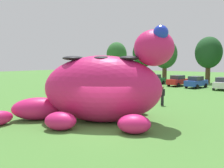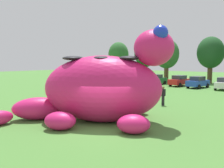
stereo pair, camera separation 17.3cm
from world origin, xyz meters
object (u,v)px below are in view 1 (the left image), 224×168
object	(u,v)px
giant_inflatable_creature	(102,88)
car_green	(155,79)
spectator_mid_field	(79,92)
spectator_near_inflatable	(162,96)
car_red	(178,81)
car_white	(223,83)
spectator_wandering	(105,96)
car_blue	(196,82)

from	to	relation	value
giant_inflatable_creature	car_green	distance (m)	25.88
giant_inflatable_creature	car_green	world-z (taller)	giant_inflatable_creature
giant_inflatable_creature	spectator_mid_field	bearing A→B (deg)	145.83
giant_inflatable_creature	spectator_near_inflatable	xyz separation A→B (m)	(0.54, 7.65, -1.37)
giant_inflatable_creature	car_red	bearing A→B (deg)	101.49
car_red	spectator_mid_field	xyz separation A→B (m)	(-2.15, -19.52, -0.01)
car_green	car_white	distance (m)	10.89
giant_inflatable_creature	spectator_wandering	xyz separation A→B (m)	(-3.30, 4.32, -1.37)
spectator_near_inflatable	spectator_mid_field	world-z (taller)	same
giant_inflatable_creature	spectator_near_inflatable	size ratio (longest dim) A/B	5.88
car_white	spectator_mid_field	size ratio (longest dim) A/B	2.41
spectator_near_inflatable	spectator_wandering	distance (m)	5.08
spectator_near_inflatable	spectator_mid_field	size ratio (longest dim) A/B	1.00
spectator_near_inflatable	spectator_mid_field	distance (m)	8.15
car_blue	car_white	distance (m)	3.69
car_green	spectator_near_inflatable	size ratio (longest dim) A/B	2.50
car_red	spectator_near_inflatable	bearing A→B (deg)	-71.79
giant_inflatable_creature	spectator_wandering	bearing A→B (deg)	127.38
car_green	spectator_wandering	distance (m)	20.71
car_red	spectator_mid_field	bearing A→B (deg)	-96.30
car_green	spectator_mid_field	distance (m)	19.49
spectator_mid_field	car_green	bearing A→B (deg)	95.64
car_blue	car_white	world-z (taller)	same
spectator_wandering	giant_inflatable_creature	bearing A→B (deg)	-52.62
car_blue	spectator_wandering	bearing A→B (deg)	-94.32
car_blue	spectator_mid_field	xyz separation A→B (m)	(-5.26, -18.81, -0.01)
car_green	car_white	bearing A→B (deg)	-3.21
spectator_near_inflatable	spectator_wandering	world-z (taller)	same
car_white	car_red	bearing A→B (deg)	173.85
car_blue	car_red	bearing A→B (deg)	167.05
giant_inflatable_creature	car_blue	xyz separation A→B (m)	(-1.84, 23.63, -1.36)
car_green	car_red	xyz separation A→B (m)	(4.07, 0.12, 0.00)
car_blue	spectator_near_inflatable	world-z (taller)	car_blue
car_green	car_white	world-z (taller)	same
spectator_near_inflatable	spectator_mid_field	bearing A→B (deg)	-159.73
car_green	car_red	size ratio (longest dim) A/B	0.99
spectator_mid_field	spectator_wandering	xyz separation A→B (m)	(3.80, -0.50, 0.00)
car_blue	spectator_mid_field	distance (m)	19.53
spectator_near_inflatable	spectator_wandering	size ratio (longest dim) A/B	1.00
car_white	spectator_mid_field	bearing A→B (deg)	-115.48
car_white	spectator_mid_field	distance (m)	20.81
car_red	car_white	bearing A→B (deg)	-6.15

